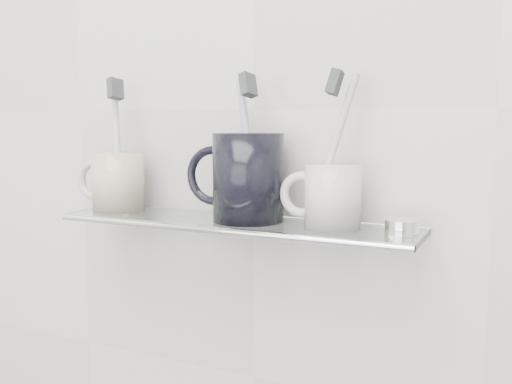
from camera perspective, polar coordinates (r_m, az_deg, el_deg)
The scene contains 18 objects.
wall_back at distance 0.82m, azimuth -0.22°, elevation 8.24°, with size 2.50×2.50×0.00m, color beige.
shelf_glass at distance 0.77m, azimuth -2.20°, elevation -3.15°, with size 0.50×0.12×0.01m, color silver.
shelf_rail at distance 0.73m, azimuth -4.24°, elevation -3.85°, with size 0.01×0.01×0.50m, color silver.
bracket_left at distance 0.93m, azimuth -12.40°, elevation -2.29°, with size 0.02×0.02×0.03m, color silver.
bracket_right at distance 0.75m, azimuth 13.92°, elevation -4.53°, with size 0.02×0.02×0.03m, color silver.
mug_left at distance 0.88m, azimuth -13.62°, elevation 1.02°, with size 0.08×0.08×0.09m, color beige.
mug_left_handle at distance 0.91m, azimuth -15.82°, elevation 1.14°, with size 0.06×0.06×0.01m, color beige.
toothbrush_left at distance 0.88m, azimuth -13.73°, elevation 4.76°, with size 0.01×0.01×0.19m, color beige.
bristles_left at distance 0.88m, azimuth -13.89°, elevation 9.98°, with size 0.01×0.02×0.03m, color #373A3C.
mug_center at distance 0.76m, azimuth -0.78°, elevation 1.47°, with size 0.10×0.10×0.12m, color black.
mug_center_handle at distance 0.79m, azimuth -4.30°, elevation 1.63°, with size 0.08×0.08×0.01m, color black.
toothbrush_center at distance 0.76m, azimuth -0.79°, elevation 4.62°, with size 0.01×0.01×0.19m, color #8C90A9.
bristles_center at distance 0.76m, azimuth -0.80°, elevation 10.66°, with size 0.01×0.02×0.03m, color #373A3C.
mug_right at distance 0.72m, azimuth 7.69°, elevation -0.44°, with size 0.07×0.07×0.08m, color silver.
mug_right_handle at distance 0.73m, azimuth 4.60°, elevation -0.26°, with size 0.06×0.06×0.01m, color silver.
toothbrush_right at distance 0.72m, azimuth 7.77°, elevation 4.41°, with size 0.01×0.01×0.19m, color beige.
bristles_right at distance 0.72m, azimuth 7.88°, elevation 10.82°, with size 0.01×0.02×0.03m, color #373A3C.
chrome_cap at distance 0.70m, azimuth 14.39°, elevation -3.37°, with size 0.04×0.04×0.02m, color silver.
Camera 1 is at (0.35, 0.36, 1.23)m, focal length 40.00 mm.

